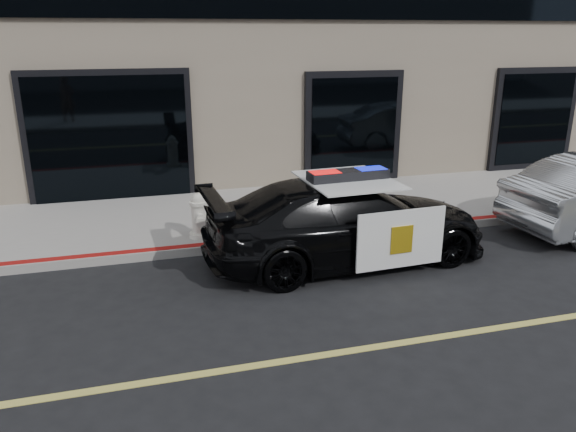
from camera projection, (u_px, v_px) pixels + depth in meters
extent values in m
plane|color=black|center=(204.00, 374.00, 6.18)|extent=(120.00, 120.00, 0.00)
cube|color=gray|center=(169.00, 221.00, 10.96)|extent=(60.00, 3.50, 0.15)
imported|color=black|center=(347.00, 221.00, 9.08)|extent=(2.37, 4.85, 1.35)
cube|color=white|center=(401.00, 239.00, 8.35)|extent=(1.44, 0.11, 0.90)
cube|color=white|center=(347.00, 203.00, 10.09)|extent=(1.44, 0.11, 0.90)
cube|color=white|center=(348.00, 180.00, 8.86)|extent=(1.43, 1.69, 0.02)
cube|color=gold|center=(402.00, 240.00, 8.32)|extent=(0.36, 0.03, 0.43)
cube|color=black|center=(348.00, 175.00, 8.84)|extent=(1.31, 0.40, 0.16)
cube|color=red|center=(325.00, 176.00, 8.72)|extent=(0.46, 0.32, 0.15)
cube|color=#0C19CC|center=(371.00, 173.00, 8.95)|extent=(0.46, 0.32, 0.15)
cylinder|color=silver|center=(200.00, 235.00, 9.88)|extent=(0.37, 0.37, 0.08)
cylinder|color=silver|center=(199.00, 218.00, 9.79)|extent=(0.27, 0.27, 0.52)
cylinder|color=silver|center=(199.00, 203.00, 9.70)|extent=(0.32, 0.32, 0.06)
sphere|color=silver|center=(198.00, 200.00, 9.68)|extent=(0.24, 0.24, 0.24)
cylinder|color=silver|center=(198.00, 194.00, 9.65)|extent=(0.07, 0.07, 0.07)
cylinder|color=silver|center=(198.00, 211.00, 9.93)|extent=(0.13, 0.12, 0.13)
cylinder|color=silver|center=(201.00, 217.00, 9.60)|extent=(0.13, 0.12, 0.13)
cylinder|color=silver|center=(201.00, 222.00, 9.60)|extent=(0.18, 0.15, 0.18)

